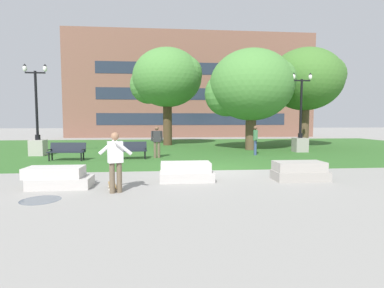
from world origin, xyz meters
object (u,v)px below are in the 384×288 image
Objects in this scene: park_bench_near_left at (67,150)px; person_bystander_near_lawn at (157,140)px; lamp_post_center at (38,137)px; lamp_post_right at (300,136)px; concrete_block_center at (58,178)px; concrete_block_left at (186,172)px; person_skateboarder at (115,159)px; skateboard at (113,186)px; person_bystander_far_lawn at (255,139)px; concrete_block_right at (299,171)px; park_bench_near_right at (129,149)px.

park_bench_near_left is 4.56m from person_bystander_near_lawn.
lamp_post_right is (15.97, 0.54, -0.03)m from lamp_post_center.
concrete_block_center is 1.03× the size of park_bench_near_left.
concrete_block_center is 1.11× the size of person_bystander_near_lawn.
person_skateboarder reaches higher than concrete_block_left.
concrete_block_center is 6.45m from park_bench_near_left.
lamp_post_right is 9.38m from person_bystander_near_lawn.
skateboard is at bearing -62.96° from park_bench_near_left.
concrete_block_center is at bearing 156.16° from person_skateboarder.
concrete_block_right is at bearing -95.51° from person_bystander_far_lawn.
concrete_block_center is 1.11× the size of person_bystander_far_lawn.
concrete_block_left is at bearing -66.51° from park_bench_near_right.
park_bench_near_left is at bearing -174.47° from park_bench_near_right.
lamp_post_right is (11.92, 9.18, 0.73)m from concrete_block_center.
concrete_block_left is 2.64m from person_skateboarder.
concrete_block_left is at bearing -79.81° from person_bystander_near_lawn.
lamp_post_right is (10.07, 10.00, 0.07)m from person_skateboarder.
park_bench_near_left is (-3.34, 6.55, 0.45)m from skateboard.
skateboard is at bearing -157.01° from concrete_block_left.
concrete_block_right is 8.22m from person_bystander_near_lawn.
concrete_block_center is at bearing -74.92° from park_bench_near_left.
park_bench_near_right is (-6.43, 6.07, 0.23)m from concrete_block_right.
person_bystander_near_lawn and person_bystander_far_lawn have the same top height.
person_bystander_near_lawn is (-5.01, 6.49, 0.68)m from concrete_block_right.
concrete_block_center reaches higher than skateboard.
concrete_block_center is at bearing -64.86° from lamp_post_center.
person_skateboarder is at bearing -69.90° from skateboard.
park_bench_near_left is 1.08× the size of person_bystander_far_lawn.
person_bystander_far_lawn is (6.86, 8.09, 0.90)m from skateboard.
park_bench_near_right is 0.37× the size of lamp_post_right.
lamp_post_right is at bearing 37.62° from concrete_block_center.
park_bench_near_right is 10.88m from lamp_post_right.
park_bench_near_right is at bearing -170.08° from person_bystander_far_lawn.
concrete_block_right is 0.35× the size of lamp_post_center.
person_skateboarder is 7.81m from person_bystander_near_lawn.
concrete_block_center is 1.71m from skateboard.
park_bench_near_left is (-1.68, 6.22, 0.23)m from concrete_block_center.
person_bystander_far_lawn is at bearing -157.37° from lamp_post_right.
concrete_block_left is at bearing 9.21° from concrete_block_center.
person_bystander_far_lawn is at bearing 57.27° from concrete_block_left.
lamp_post_center is at bearing 158.70° from park_bench_near_right.
concrete_block_left is 6.44m from person_bystander_near_lawn.
person_bystander_near_lawn is (1.14, 7.26, 0.90)m from skateboard.
lamp_post_right is at bearing 42.86° from skateboard.
lamp_post_center is at bearing 115.14° from concrete_block_center.
person_bystander_far_lawn reaches higher than concrete_block_center.
lamp_post_right is (10.25, 9.51, 0.96)m from skateboard.
lamp_post_right is (10.53, 2.66, 0.50)m from park_bench_near_right.
park_bench_near_left is at bearing 116.58° from person_skateboarder.
person_bystander_far_lawn is at bearing 9.92° from park_bench_near_right.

